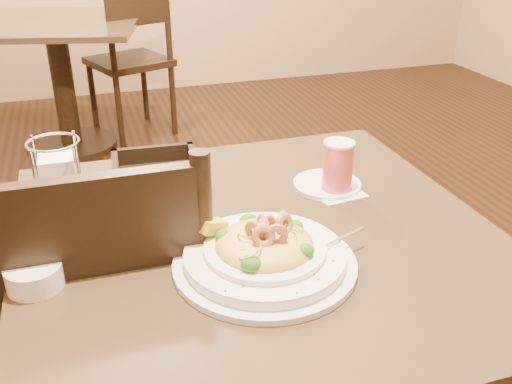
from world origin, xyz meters
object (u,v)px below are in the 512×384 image
object	(u,v)px
bread_basket	(156,171)
napkin_caddy	(60,184)
main_table	(259,329)
side_plate	(327,184)
drink_glass	(338,168)
pasta_bowl	(265,252)
background_table	(60,63)
butter_ramekin	(34,276)
dining_chair_near	(111,330)
dining_chair_far	(132,55)

from	to	relation	value
bread_basket	napkin_caddy	size ratio (longest dim) A/B	1.24
main_table	side_plate	xyz separation A→B (m)	(0.21, 0.15, 0.24)
main_table	drink_glass	distance (m)	0.38
main_table	pasta_bowl	bearing A→B (deg)	-103.14
pasta_bowl	napkin_caddy	size ratio (longest dim) A/B	2.17
background_table	butter_ramekin	size ratio (longest dim) A/B	11.82
main_table	pasta_bowl	distance (m)	0.28
background_table	pasta_bowl	xyz separation A→B (m)	(0.35, -2.57, 0.26)
pasta_bowl	drink_glass	distance (m)	0.33
background_table	napkin_caddy	size ratio (longest dim) A/B	6.73
background_table	drink_glass	bearing A→B (deg)	-75.90
bread_basket	side_plate	xyz separation A→B (m)	(0.36, -0.15, -0.01)
napkin_caddy	drink_glass	bearing A→B (deg)	-7.38
background_table	side_plate	size ratio (longest dim) A/B	7.21
pasta_bowl	side_plate	distance (m)	0.35
background_table	drink_glass	distance (m)	2.44
dining_chair_near	butter_ramekin	xyz separation A→B (m)	(-0.11, -0.14, 0.25)
bread_basket	drink_glass	bearing A→B (deg)	-26.72
dining_chair_far	butter_ramekin	world-z (taller)	dining_chair_far
main_table	napkin_caddy	size ratio (longest dim) A/B	5.57
pasta_bowl	napkin_caddy	world-z (taller)	napkin_caddy
background_table	butter_ramekin	bearing A→B (deg)	-90.59
background_table	napkin_caddy	distance (m)	2.29
dining_chair_near	butter_ramekin	bearing A→B (deg)	53.58
dining_chair_far	napkin_caddy	xyz separation A→B (m)	(-0.39, -2.35, 0.30)
pasta_bowl	napkin_caddy	distance (m)	0.44
napkin_caddy	side_plate	size ratio (longest dim) A/B	1.07
dining_chair_far	drink_glass	distance (m)	2.45
pasta_bowl	butter_ramekin	world-z (taller)	pasta_bowl
side_plate	pasta_bowl	bearing A→B (deg)	-132.08
background_table	bread_basket	xyz separation A→B (m)	(0.23, -2.16, 0.25)
main_table	butter_ramekin	size ratio (longest dim) A/B	9.79
background_table	dining_chair_far	xyz separation A→B (m)	(0.41, 0.08, -0.00)
pasta_bowl	drink_glass	bearing A→B (deg)	43.26
main_table	pasta_bowl	world-z (taller)	pasta_bowl
drink_glass	background_table	bearing A→B (deg)	104.10
dining_chair_near	drink_glass	size ratio (longest dim) A/B	7.96
side_plate	butter_ramekin	distance (m)	0.64
side_plate	main_table	bearing A→B (deg)	-144.04
drink_glass	butter_ramekin	size ratio (longest dim) A/B	1.27
main_table	dining_chair_near	world-z (taller)	dining_chair_near
main_table	dining_chair_near	distance (m)	0.31
main_table	bread_basket	distance (m)	0.42
napkin_caddy	butter_ramekin	bearing A→B (deg)	-101.59
dining_chair_near	drink_glass	distance (m)	0.59
main_table	dining_chair_far	size ratio (longest dim) A/B	0.97
main_table	dining_chair_far	bearing A→B (deg)	89.23
background_table	butter_ramekin	xyz separation A→B (m)	(-0.03, -2.51, 0.25)
pasta_bowl	napkin_caddy	xyz separation A→B (m)	(-0.33, 0.30, 0.04)
drink_glass	napkin_caddy	distance (m)	0.57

